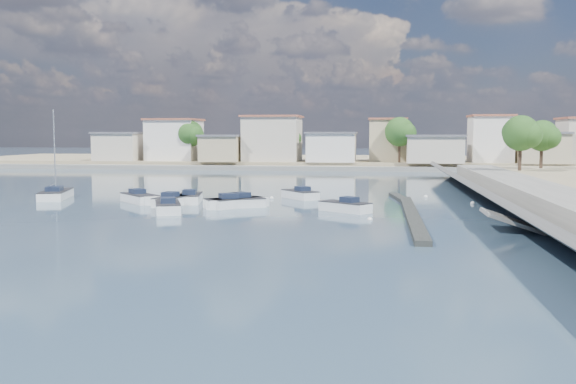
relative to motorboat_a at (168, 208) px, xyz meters
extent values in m
plane|color=#2C3F58|center=(12.74, 29.33, -0.38)|extent=(400.00, 400.00, 0.00)
cube|color=slate|center=(31.24, 2.33, 0.52)|extent=(5.00, 90.00, 1.80)
cube|color=slate|center=(26.89, 2.33, 0.52)|extent=(4.17, 90.00, 2.86)
cube|color=slate|center=(26.74, -6.67, 0.02)|extent=(5.31, 3.50, 1.94)
cube|color=black|center=(19.74, -0.67, -0.20)|extent=(1.00, 26.00, 0.35)
cube|color=black|center=(19.24, 13.33, -0.23)|extent=(2.00, 8.05, 0.30)
cube|color=gray|center=(12.74, 81.33, 0.32)|extent=(160.00, 40.00, 1.40)
cube|color=slate|center=(12.74, 60.33, 0.02)|extent=(160.00, 2.50, 0.80)
cube|color=beige|center=(-31.26, 65.33, 3.52)|extent=(8.00, 8.00, 5.00)
cube|color=#595960|center=(-31.26, 65.33, 6.20)|extent=(8.48, 8.48, 0.35)
cube|color=white|center=(-21.26, 67.33, 4.77)|extent=(9.00, 9.00, 7.50)
cube|color=#99513D|center=(-21.26, 67.33, 8.70)|extent=(9.54, 9.54, 0.35)
cube|color=tan|center=(-11.26, 64.33, 3.27)|extent=(7.00, 8.00, 4.50)
cube|color=#595960|center=(-11.26, 64.33, 5.70)|extent=(7.42, 8.48, 0.35)
cube|color=beige|center=(-2.26, 66.33, 5.02)|extent=(10.00, 9.00, 8.00)
cube|color=#99513D|center=(-2.26, 66.33, 9.20)|extent=(10.60, 9.54, 0.35)
cube|color=white|center=(8.74, 65.33, 3.52)|extent=(8.50, 8.50, 5.00)
cube|color=#595960|center=(8.74, 65.33, 6.20)|extent=(9.01, 9.01, 0.35)
cube|color=tan|center=(18.74, 68.33, 4.77)|extent=(6.50, 7.50, 7.50)
cube|color=#99513D|center=(18.74, 68.33, 8.70)|extent=(6.89, 7.95, 0.35)
cube|color=beige|center=(26.74, 64.33, 3.27)|extent=(9.50, 9.00, 4.50)
cube|color=#595960|center=(26.74, 64.33, 5.70)|extent=(10.07, 9.54, 0.35)
cube|color=white|center=(36.74, 67.33, 5.02)|extent=(7.00, 8.00, 8.00)
cube|color=#99513D|center=(36.74, 67.33, 9.20)|extent=(7.42, 8.48, 0.35)
cube|color=tan|center=(44.74, 65.33, 3.52)|extent=(8.00, 9.00, 5.00)
cube|color=#595960|center=(44.74, 65.33, 6.20)|extent=(8.48, 9.54, 0.35)
cylinder|color=#38281E|center=(-17.26, 64.33, 2.71)|extent=(0.44, 0.44, 3.38)
sphere|color=#204818|center=(-17.26, 64.33, 6.05)|extent=(4.80, 4.80, 4.80)
sphere|color=#204818|center=(-16.36, 63.73, 5.82)|extent=(3.60, 3.60, 3.60)
sphere|color=#204818|center=(-18.01, 64.78, 6.20)|extent=(3.30, 3.30, 3.30)
cylinder|color=#38281E|center=(0.74, 67.33, 2.48)|extent=(0.44, 0.44, 2.93)
sphere|color=#204818|center=(0.74, 67.33, 5.38)|extent=(4.16, 4.16, 4.16)
sphere|color=#204818|center=(1.52, 66.81, 5.18)|extent=(3.12, 3.12, 3.12)
sphere|color=#204818|center=(0.09, 67.72, 5.51)|extent=(2.86, 2.86, 2.86)
cylinder|color=#38281E|center=(20.74, 63.33, 2.82)|extent=(0.44, 0.44, 3.60)
sphere|color=#204818|center=(20.74, 63.33, 6.38)|extent=(5.12, 5.12, 5.12)
sphere|color=#204818|center=(21.70, 62.69, 6.14)|extent=(3.84, 3.84, 3.84)
sphere|color=#204818|center=(19.94, 63.81, 6.54)|extent=(3.52, 3.52, 3.52)
cylinder|color=#38281E|center=(36.74, 66.33, 2.60)|extent=(0.44, 0.44, 3.15)
sphere|color=#204818|center=(36.74, 66.33, 5.71)|extent=(4.48, 4.48, 4.48)
sphere|color=#204818|center=(37.58, 65.77, 5.50)|extent=(3.36, 3.36, 3.36)
sphere|color=#204818|center=(36.04, 66.75, 5.85)|extent=(3.08, 3.08, 3.08)
cylinder|color=#38281E|center=(34.74, 33.33, 3.00)|extent=(0.44, 0.44, 3.15)
sphere|color=#204818|center=(34.74, 33.33, 6.11)|extent=(4.48, 4.48, 4.48)
sphere|color=#204818|center=(35.58, 32.77, 5.90)|extent=(3.36, 3.36, 3.36)
sphere|color=#204818|center=(34.04, 33.75, 6.25)|extent=(3.08, 3.08, 3.08)
cylinder|color=#38281E|center=(38.74, 39.33, 2.88)|extent=(0.44, 0.44, 2.93)
sphere|color=#204818|center=(38.74, 39.33, 5.78)|extent=(4.16, 4.16, 4.16)
sphere|color=#204818|center=(39.52, 38.81, 5.58)|extent=(3.12, 3.12, 3.12)
sphere|color=#204818|center=(38.09, 39.72, 5.91)|extent=(2.86, 2.86, 2.86)
cube|color=white|center=(0.09, -0.25, -0.08)|extent=(3.48, 5.20, 1.00)
cube|color=white|center=(-0.64, 1.70, -0.08)|extent=(1.77, 1.77, 1.00)
cube|color=#262628|center=(0.09, -0.25, 0.42)|extent=(3.51, 5.21, 0.08)
cube|color=#1B243B|center=(0.26, -0.70, 0.66)|extent=(1.61, 1.77, 0.48)
cube|color=white|center=(-1.11, 4.70, -0.08)|extent=(2.50, 4.87, 1.00)
cube|color=white|center=(-0.84, 6.67, -0.08)|extent=(1.87, 1.87, 1.00)
cube|color=#262628|center=(-1.11, 4.70, 0.42)|extent=(2.54, 4.88, 0.08)
cube|color=#1B243B|center=(-1.17, 4.24, 0.66)|extent=(1.35, 1.54, 0.48)
cube|color=white|center=(14.46, 2.18, -0.08)|extent=(4.54, 3.97, 1.00)
cube|color=white|center=(12.93, 3.31, -0.08)|extent=(1.35, 1.35, 1.00)
cube|color=#262628|center=(14.46, 2.18, 0.42)|extent=(4.56, 3.99, 0.08)
cube|color=#1B243B|center=(14.82, 1.92, 0.66)|extent=(1.68, 1.62, 0.48)
cube|color=white|center=(4.78, 4.17, -0.08)|extent=(4.75, 5.16, 1.00)
cube|color=white|center=(3.43, 2.52, -0.08)|extent=(1.58, 1.58, 1.00)
cube|color=#262628|center=(4.78, 4.17, 0.42)|extent=(4.78, 5.18, 0.08)
cube|color=#1B243B|center=(5.10, 4.55, 0.66)|extent=(1.93, 1.96, 0.48)
cube|color=white|center=(-0.25, 7.21, -0.08)|extent=(2.81, 5.14, 1.00)
cube|color=white|center=(-0.64, 9.26, -0.08)|extent=(1.89, 1.89, 1.00)
cube|color=#262628|center=(-0.25, 7.21, 0.42)|extent=(2.84, 5.15, 0.08)
cube|color=#1B243B|center=(-0.15, 6.74, 0.66)|extent=(1.45, 1.66, 0.48)
cube|color=white|center=(9.51, 12.22, -0.08)|extent=(4.17, 4.67, 1.00)
cube|color=white|center=(8.33, 13.75, -0.08)|extent=(1.43, 1.43, 1.00)
cube|color=#262628|center=(9.51, 12.22, 0.42)|extent=(4.20, 4.69, 0.08)
cube|color=#1B243B|center=(9.78, 11.86, 0.66)|extent=(1.71, 1.75, 0.48)
cube|color=white|center=(-4.92, 6.52, -0.08)|extent=(4.81, 4.94, 1.00)
cube|color=white|center=(-3.44, 4.95, -0.08)|extent=(1.38, 1.38, 1.00)
cube|color=#262628|center=(-4.92, 6.52, 0.42)|extent=(4.84, 4.97, 0.08)
cube|color=#1B243B|center=(-5.26, 6.89, 0.66)|extent=(1.88, 1.90, 0.48)
cube|color=white|center=(4.76, 3.84, -0.08)|extent=(5.48, 4.24, 1.00)
cube|color=white|center=(6.69, 4.91, -0.08)|extent=(1.77, 1.77, 1.00)
cube|color=#262628|center=(4.76, 3.84, 0.42)|extent=(5.50, 4.28, 0.08)
cube|color=#1B243B|center=(4.30, 3.60, 0.66)|extent=(1.95, 1.84, 0.48)
cube|color=white|center=(-14.53, 8.98, -0.08)|extent=(4.00, 7.04, 1.00)
cube|color=white|center=(-15.35, 11.80, -0.08)|extent=(2.14, 2.14, 1.00)
cube|color=#262628|center=(-14.53, 8.98, 0.42)|extent=(4.05, 7.05, 0.08)
cube|color=#1B243B|center=(-14.34, 8.34, 0.66)|extent=(1.89, 2.31, 0.48)
cylinder|color=silver|center=(-14.53, 8.98, 4.42)|extent=(0.12, 0.12, 8.00)
cylinder|color=silver|center=(-14.19, 7.83, 1.12)|extent=(0.75, 2.33, 0.08)
sphere|color=white|center=(16.55, -2.83, -0.33)|extent=(0.41, 0.41, 0.41)
sphere|color=white|center=(19.70, 6.96, -0.33)|extent=(0.41, 0.41, 0.41)
sphere|color=white|center=(19.63, -11.95, -0.33)|extent=(0.41, 0.41, 0.41)
sphere|color=white|center=(25.74, 9.73, -0.33)|extent=(0.41, 0.41, 0.41)
sphere|color=white|center=(6.74, 11.65, -0.33)|extent=(0.41, 0.41, 0.41)
sphere|color=white|center=(21.91, 15.37, -0.33)|extent=(0.41, 0.41, 0.41)
camera|label=1|loc=(17.12, -50.45, 6.06)|focal=40.00mm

